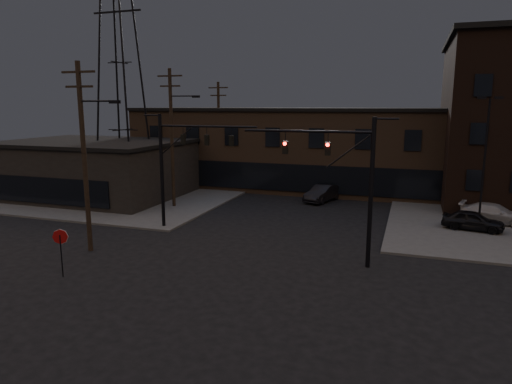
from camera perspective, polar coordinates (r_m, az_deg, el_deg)
ground at (r=22.95m, az=-4.07°, el=-11.16°), size 140.00×140.00×0.00m
sidewalk_nw at (r=52.19m, az=-16.99°, el=0.95°), size 30.00×30.00×0.15m
building_row at (r=48.51m, az=8.94°, el=5.26°), size 40.00×12.00×8.00m
building_left at (r=45.92m, az=-19.49°, el=2.58°), size 16.00×12.00×5.00m
traffic_signal_near at (r=24.52m, az=11.61°, el=2.04°), size 7.12×0.24×8.00m
traffic_signal_far at (r=31.64m, az=-9.76°, el=4.18°), size 7.12×0.24×8.00m
stop_sign at (r=24.97m, az=-23.25°, el=-5.73°), size 0.72×0.33×2.48m
utility_pole_near at (r=28.12m, az=-20.62°, el=4.59°), size 3.70×0.28×11.00m
utility_pole_mid at (r=38.57m, az=-10.40°, el=6.99°), size 3.70×0.28×11.50m
utility_pole_far at (r=49.80m, az=-4.67°, el=7.55°), size 2.20×0.28×11.00m
transmission_tower at (r=46.08m, az=-16.68°, el=15.25°), size 7.00×7.00×25.00m
lot_light_a at (r=34.01m, az=26.73°, el=4.49°), size 1.50×0.28×9.14m
parked_car_lot_a at (r=34.62m, az=25.47°, el=-3.21°), size 4.16×2.29×1.34m
parked_car_lot_b at (r=37.45m, az=27.64°, el=-2.38°), size 5.04×3.08×1.37m
car_crossing at (r=41.60m, az=8.32°, el=-0.16°), size 2.87×4.80×1.49m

